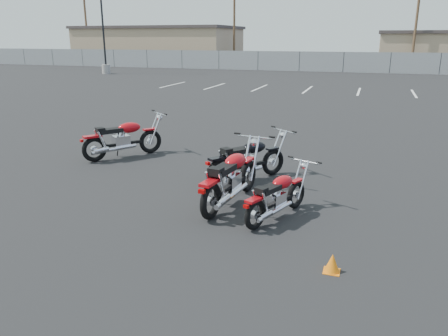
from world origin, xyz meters
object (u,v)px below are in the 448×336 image
(motorcycle_third_red, at_px, (277,196))
(motorcycle_rear_red, at_px, (231,178))
(motorcycle_second_black, at_px, (247,160))
(motorcycle_front_red, at_px, (123,139))

(motorcycle_third_red, height_order, motorcycle_rear_red, motorcycle_rear_red)
(motorcycle_second_black, xyz_separation_m, motorcycle_rear_red, (0.10, -1.47, 0.04))
(motorcycle_front_red, bearing_deg, motorcycle_third_red, -29.91)
(motorcycle_front_red, xyz_separation_m, motorcycle_second_black, (3.65, -0.85, -0.03))
(motorcycle_front_red, height_order, motorcycle_rear_red, motorcycle_rear_red)
(motorcycle_front_red, xyz_separation_m, motorcycle_third_red, (4.71, -2.71, -0.10))
(motorcycle_second_black, xyz_separation_m, motorcycle_third_red, (1.07, -1.86, -0.07))
(motorcycle_rear_red, bearing_deg, motorcycle_third_red, -21.88)
(motorcycle_rear_red, bearing_deg, motorcycle_second_black, 93.80)
(motorcycle_front_red, distance_m, motorcycle_rear_red, 4.40)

